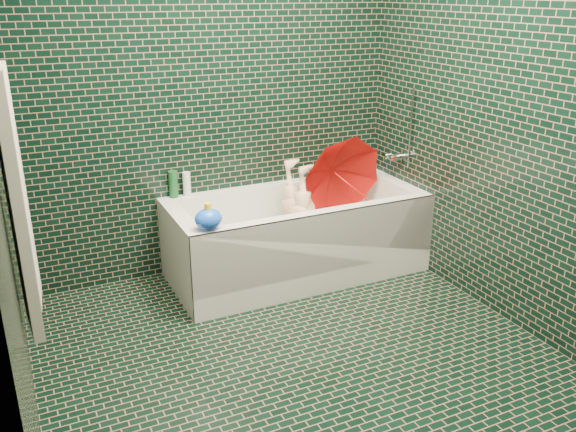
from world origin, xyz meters
name	(u,v)px	position (x,y,z in m)	size (l,w,h in m)	color
floor	(305,364)	(0.00, 0.00, 0.00)	(2.80, 2.80, 0.00)	black
wall_back	(209,87)	(0.00, 1.40, 1.25)	(2.80, 2.80, 0.00)	black
wall_front	(556,238)	(0.00, -1.40, 1.25)	(2.80, 2.80, 0.00)	black
wall_right	(522,107)	(1.30, 0.00, 1.25)	(2.80, 2.80, 0.00)	black
bathtub	(297,244)	(0.45, 1.01, 0.21)	(1.70, 0.75, 0.55)	white
bath_mat	(296,251)	(0.45, 1.02, 0.16)	(1.35, 0.47, 0.01)	#3CD029
water	(296,231)	(0.45, 1.02, 0.30)	(1.48, 0.53, 0.00)	silver
towel	(17,200)	(-1.24, 0.24, 1.03)	(0.08, 0.44, 1.12)	beige
faucet	(401,151)	(1.26, 1.02, 0.77)	(0.18, 0.19, 0.55)	silver
child	(302,231)	(0.48, 0.99, 0.31)	(0.35, 0.23, 0.96)	#DDAC8A
umbrella	(350,185)	(0.86, 1.03, 0.58)	(0.60, 0.60, 0.53)	red
soap_bottle_a	(364,171)	(1.19, 1.36, 0.55)	(0.11, 0.11, 0.27)	white
soap_bottle_b	(367,171)	(1.20, 1.33, 0.55)	(0.10, 0.10, 0.21)	#421E73
soap_bottle_c	(361,171)	(1.17, 1.36, 0.55)	(0.13, 0.13, 0.16)	#154C24
bottle_right_tall	(342,160)	(0.97, 1.32, 0.67)	(0.06, 0.06, 0.23)	#154C24
bottle_right_pump	(360,162)	(1.14, 1.34, 0.63)	(0.05, 0.05, 0.16)	silver
bottle_left_tall	(173,184)	(-0.29, 1.37, 0.64)	(0.06, 0.06, 0.18)	#154C24
bottle_left_short	(187,184)	(-0.20, 1.36, 0.63)	(0.05, 0.05, 0.16)	white
rubber_duck	(347,169)	(1.01, 1.32, 0.60)	(0.13, 0.09, 0.10)	yellow
bath_toy	(208,219)	(-0.27, 0.71, 0.62)	(0.17, 0.14, 0.16)	blue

